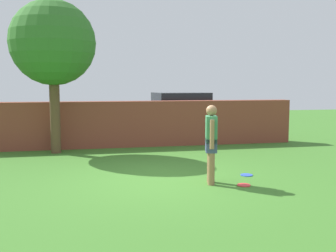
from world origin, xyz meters
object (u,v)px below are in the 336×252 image
at_px(tree, 53,44).
at_px(person, 211,140).
at_px(car, 181,115).
at_px(frisbee_red, 244,185).
at_px(frisbee_blue, 247,175).

distance_m(tree, person, 6.00).
bearing_deg(car, frisbee_red, 81.15).
xyz_separation_m(frisbee_blue, frisbee_red, (-0.41, -0.80, 0.00)).
relative_size(tree, frisbee_blue, 16.57).
distance_m(tree, car, 5.71).
distance_m(car, frisbee_red, 7.39).
relative_size(frisbee_blue, frisbee_red, 1.00).
distance_m(tree, frisbee_blue, 6.68).
height_order(tree, car, tree).
xyz_separation_m(tree, person, (3.40, -4.37, -2.31)).
distance_m(car, frisbee_blue, 6.57).
bearing_deg(frisbee_red, person, 153.75).
height_order(tree, frisbee_red, tree).
bearing_deg(person, frisbee_red, -102.34).
relative_size(car, frisbee_blue, 16.06).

